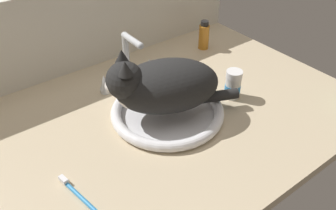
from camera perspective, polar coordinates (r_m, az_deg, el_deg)
countertop at (r=105.87cm, az=-0.34°, el=-2.40°), size 117.27×78.88×3.00cm
backsplash_wall at (r=128.35cm, az=-11.55°, el=11.97°), size 117.27×2.40×32.05cm
sink_basin at (r=104.11cm, az=-0.00°, el=-1.15°), size 33.30×33.30×3.08cm
faucet at (r=115.37cm, az=-6.38°, el=6.40°), size 20.63×11.70×18.65cm
cat at (r=98.13cm, az=-1.20°, el=3.07°), size 37.18×27.75×18.70cm
amber_bottle at (r=139.25cm, az=5.79°, el=11.02°), size 3.98×3.98×11.22cm
pill_bottle at (r=112.23cm, az=10.40°, el=3.17°), size 5.06×5.06×9.37cm
toothbrush at (r=84.85cm, az=-13.52°, el=-14.46°), size 4.19×18.67×1.70cm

